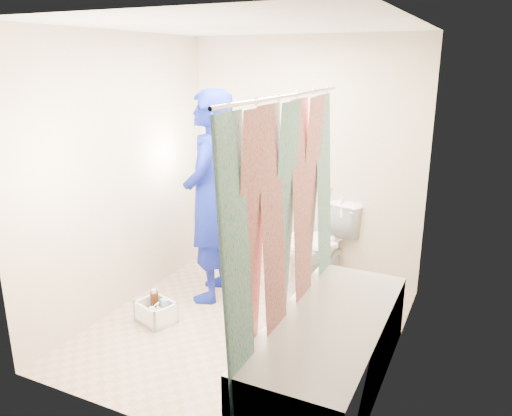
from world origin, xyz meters
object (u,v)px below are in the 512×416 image
at_px(toilet, 320,245).
at_px(cleaning_caddy, 157,313).
at_px(bathtub, 329,348).
at_px(plumber, 209,198).

height_order(toilet, cleaning_caddy, toilet).
distance_m(bathtub, plumber, 1.79).
bearing_deg(toilet, bathtub, -44.24).
xyz_separation_m(bathtub, toilet, (-0.57, 1.51, 0.15)).
height_order(bathtub, plumber, plumber).
bearing_deg(toilet, cleaning_caddy, -101.91).
distance_m(toilet, cleaning_caddy, 1.70).
bearing_deg(cleaning_caddy, toilet, 71.30).
bearing_deg(plumber, toilet, 112.07).
distance_m(toilet, plumber, 1.21).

